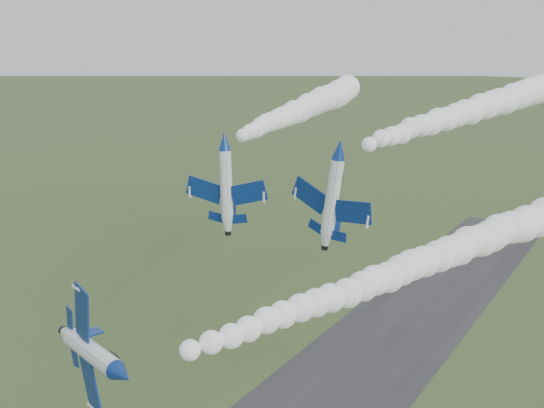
{
  "coord_description": "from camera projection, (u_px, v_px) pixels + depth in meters",
  "views": [
    {
      "loc": [
        40.92,
        -38.45,
        57.05
      ],
      "look_at": [
        5.33,
        14.87,
        39.67
      ],
      "focal_mm": 40.0,
      "sensor_mm": 36.0,
      "label": 1
    }
  ],
  "objects": [
    {
      "name": "smoke_trail_jet_pair_right",
      "position": [
        489.0,
        105.0,
        92.78
      ],
      "size": [
        15.55,
        69.07,
        5.48
      ],
      "primitive_type": null,
      "rotation": [
        0.0,
        0.0,
        -0.15
      ],
      "color": "white"
    },
    {
      "name": "jet_pair_right",
      "position": [
        339.0,
        149.0,
        66.83
      ],
      "size": [
        11.2,
        13.39,
        3.5
      ],
      "rotation": [
        0.0,
        0.14,
        -0.15
      ],
      "color": "white"
    },
    {
      "name": "smoke_trail_jet_lead",
      "position": [
        420.0,
        263.0,
        65.39
      ],
      "size": [
        22.04,
        59.03,
        4.48
      ],
      "primitive_type": null,
      "rotation": [
        0.0,
        0.0,
        -0.3
      ],
      "color": "white"
    },
    {
      "name": "jet_pair_left",
      "position": [
        224.0,
        141.0,
        76.12
      ],
      "size": [
        11.47,
        13.45,
        3.34
      ],
      "rotation": [
        0.0,
        -0.02,
        0.22
      ],
      "color": "white"
    },
    {
      "name": "jet_lead",
      "position": [
        121.0,
        376.0,
        46.2
      ],
      "size": [
        6.87,
        13.62,
        11.43
      ],
      "rotation": [
        0.0,
        1.48,
        -0.3
      ],
      "color": "white"
    },
    {
      "name": "smoke_trail_jet_pair_left",
      "position": [
        308.0,
        106.0,
        110.15
      ],
      "size": [
        20.63,
        68.58,
        5.82
      ],
      "primitive_type": null,
      "rotation": [
        0.0,
        0.0,
        0.22
      ],
      "color": "white"
    }
  ]
}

